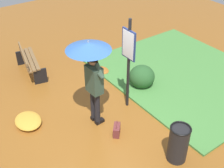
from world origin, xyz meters
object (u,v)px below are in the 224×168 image
at_px(info_sign_post, 129,55).
at_px(park_bench, 29,61).
at_px(person_with_umbrella, 91,63).
at_px(trash_bin, 178,143).
at_px(handbag, 117,130).

relative_size(info_sign_post, park_bench, 1.62).
bearing_deg(person_with_umbrella, info_sign_post, -91.28).
bearing_deg(info_sign_post, trash_bin, 172.52).
distance_m(person_with_umbrella, handbag, 1.60).
xyz_separation_m(handbag, park_bench, (3.50, 0.55, 0.28)).
relative_size(person_with_umbrella, park_bench, 1.44).
distance_m(person_with_umbrella, info_sign_post, 0.99).
distance_m(info_sign_post, trash_bin, 2.22).
bearing_deg(person_with_umbrella, park_bench, 7.98).
relative_size(info_sign_post, handbag, 6.22).
distance_m(info_sign_post, handbag, 1.70).
height_order(handbag, park_bench, park_bench).
relative_size(handbag, trash_bin, 0.44).
bearing_deg(park_bench, handbag, -171.15).
height_order(person_with_umbrella, info_sign_post, info_sign_post).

